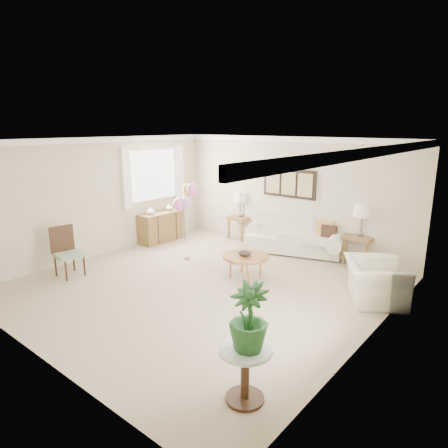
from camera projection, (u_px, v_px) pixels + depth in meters
The scene contains 18 objects.
ground_plane at pixel (202, 286), 7.27m from camera, with size 6.00×6.00×0.00m, color tan.
room_shell at pixel (200, 196), 7.01m from camera, with size 6.04×6.04×2.60m.
wall_art_triptych at pixel (289, 183), 9.11m from camera, with size 1.35×0.06×0.65m.
sofa at pixel (295, 237), 9.17m from camera, with size 2.61×1.49×0.87m.
end_table_left at pixel (240, 220), 10.20m from camera, with size 0.54×0.49×0.59m.
end_table_right at pixel (360, 240), 8.31m from camera, with size 0.57×0.52×0.62m.
lamp_left at pixel (240, 198), 10.06m from camera, with size 0.35×0.35×0.61m.
lamp_right at pixel (362, 211), 8.16m from camera, with size 0.38×0.38×0.67m.
coffee_table at pixel (246, 257), 7.58m from camera, with size 0.88×0.88×0.44m.
decor_bowl at pixel (245, 254), 7.55m from camera, with size 0.25×0.25×0.06m, color #312420.
armchair at pixel (375, 282), 6.58m from camera, with size 1.04×0.91×0.67m, color #F1E2BF.
side_table at pixel (245, 361), 4.14m from camera, with size 0.57×0.57×0.61m.
potted_plant at pixel (249, 317), 4.01m from camera, with size 0.40×0.40×0.72m, color #1D471F.
accent_chair at pixel (67, 250), 7.68m from camera, with size 0.54×0.54×0.97m.
credenza at pixel (161, 227), 10.01m from camera, with size 0.46×1.20×0.74m.
vase_white at pixel (150, 211), 9.63m from camera, with size 0.18×0.18×0.19m, color silver.
vase_sage at pixel (169, 207), 10.08m from camera, with size 0.18×0.18×0.19m, color #A2B096.
balloon_cluster at pixel (187, 197), 8.37m from camera, with size 0.50×0.46×1.69m.
Camera 1 is at (4.62, -4.98, 2.85)m, focal length 32.00 mm.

